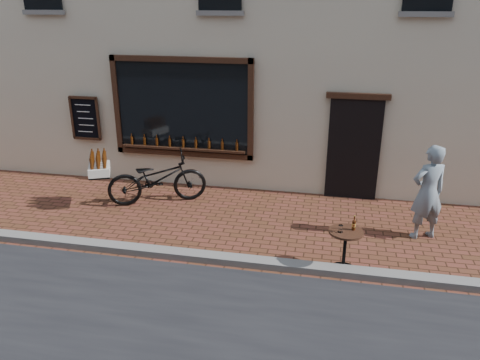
# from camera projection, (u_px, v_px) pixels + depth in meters

# --- Properties ---
(ground) EXTENTS (90.00, 90.00, 0.00)m
(ground) POSITION_uv_depth(u_px,v_px,m) (233.00, 269.00, 7.60)
(ground) COLOR #542E1B
(ground) RESTS_ON ground
(kerb) EXTENTS (90.00, 0.25, 0.12)m
(kerb) POSITION_uv_depth(u_px,v_px,m) (235.00, 260.00, 7.76)
(kerb) COLOR slate
(kerb) RESTS_ON ground
(cargo_bicycle) EXTENTS (2.46, 1.62, 1.17)m
(cargo_bicycle) POSITION_uv_depth(u_px,v_px,m) (155.00, 178.00, 9.93)
(cargo_bicycle) COLOR black
(cargo_bicycle) RESTS_ON ground
(bistro_table) EXTENTS (0.55, 0.55, 0.95)m
(bistro_table) POSITION_uv_depth(u_px,v_px,m) (345.00, 242.00, 7.41)
(bistro_table) COLOR black
(bistro_table) RESTS_ON ground
(pedestrian) EXTENTS (0.76, 0.65, 1.77)m
(pedestrian) POSITION_uv_depth(u_px,v_px,m) (428.00, 193.00, 8.34)
(pedestrian) COLOR gray
(pedestrian) RESTS_ON ground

